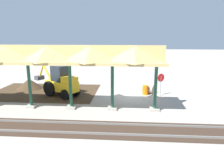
% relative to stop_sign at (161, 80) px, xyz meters
% --- Properties ---
extents(ground_plane, '(120.00, 120.00, 0.00)m').
position_rel_stop_sign_xyz_m(ground_plane, '(2.66, 0.35, -1.52)').
color(ground_plane, '#9E998E').
extents(dirt_work_zone, '(10.30, 7.00, 0.01)m').
position_rel_stop_sign_xyz_m(dirt_work_zone, '(11.28, -0.57, -1.52)').
color(dirt_work_zone, '#42301E').
rests_on(dirt_work_zone, ground).
extents(platform_canopy, '(20.50, 3.20, 4.90)m').
position_rel_stop_sign_xyz_m(platform_canopy, '(10.62, 4.05, 2.64)').
color(platform_canopy, '#9E998E').
rests_on(platform_canopy, ground).
extents(rail_tracks, '(60.00, 2.58, 0.15)m').
position_rel_stop_sign_xyz_m(rail_tracks, '(2.66, 7.68, -1.49)').
color(rail_tracks, slate).
rests_on(rail_tracks, ground).
extents(stop_sign, '(0.66, 0.43, 2.12)m').
position_rel_stop_sign_xyz_m(stop_sign, '(0.00, 0.00, 0.00)').
color(stop_sign, gray).
rests_on(stop_sign, ground).
extents(backhoe, '(5.03, 3.69, 2.82)m').
position_rel_stop_sign_xyz_m(backhoe, '(9.26, 0.57, -0.25)').
color(backhoe, yellow).
rests_on(backhoe, ground).
extents(dirt_mound, '(5.45, 5.45, 2.12)m').
position_rel_stop_sign_xyz_m(dirt_mound, '(13.43, -1.79, -1.52)').
color(dirt_mound, '#42301E').
rests_on(dirt_mound, ground).
extents(concrete_pipe, '(1.39, 1.33, 0.91)m').
position_rel_stop_sign_xyz_m(concrete_pipe, '(0.99, -0.90, -1.06)').
color(concrete_pipe, '#9E9384').
rests_on(concrete_pipe, ground).
extents(traffic_barrel, '(0.56, 0.56, 0.90)m').
position_rel_stop_sign_xyz_m(traffic_barrel, '(1.34, -0.34, -1.07)').
color(traffic_barrel, orange).
rests_on(traffic_barrel, ground).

